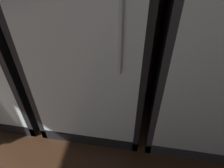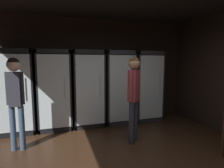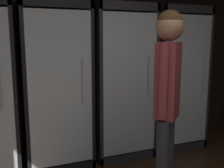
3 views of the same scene
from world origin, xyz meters
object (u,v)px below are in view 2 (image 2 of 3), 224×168
at_px(cooler_left, 55,91).
at_px(shopper_near, 15,92).
at_px(shopper_far, 134,90).
at_px(cooler_right, 118,88).
at_px(cooler_far_right, 146,87).
at_px(cooler_center, 88,89).
at_px(cooler_far_left, 17,92).

bearing_deg(cooler_left, shopper_near, -123.74).
height_order(shopper_near, shopper_far, shopper_far).
distance_m(cooler_right, cooler_far_right, 0.83).
distance_m(cooler_center, shopper_near, 1.81).
bearing_deg(cooler_left, cooler_right, 0.05).
height_order(cooler_far_left, cooler_left, same).
relative_size(cooler_center, cooler_right, 1.00).
relative_size(cooler_far_left, shopper_far, 1.11).
bearing_deg(cooler_right, cooler_left, -179.95).
bearing_deg(cooler_center, cooler_far_left, 179.99).
distance_m(cooler_center, shopper_far, 1.48).
bearing_deg(cooler_left, cooler_far_left, 179.99).
distance_m(cooler_far_right, shopper_near, 3.31).
bearing_deg(cooler_far_left, cooler_left, -0.01).
distance_m(cooler_left, shopper_near, 1.21).
bearing_deg(cooler_left, cooler_far_right, 0.02).
height_order(cooler_far_left, cooler_far_right, same).
xyz_separation_m(cooler_left, cooler_right, (1.66, 0.00, -0.01)).
bearing_deg(cooler_right, cooler_far_left, -179.97).
bearing_deg(shopper_far, cooler_right, 85.00).
xyz_separation_m(cooler_left, shopper_far, (1.54, -1.29, 0.14)).
distance_m(cooler_far_left, cooler_right, 2.49).
distance_m(cooler_far_left, shopper_near, 1.02).
distance_m(cooler_far_left, shopper_far, 2.71).
bearing_deg(shopper_near, cooler_far_left, 99.20).
relative_size(cooler_far_right, shopper_near, 1.12).
height_order(cooler_center, cooler_right, same).
distance_m(cooler_center, cooler_far_right, 1.66).
bearing_deg(cooler_far_right, cooler_right, 179.95).
height_order(cooler_left, shopper_near, cooler_left).
xyz_separation_m(cooler_left, shopper_near, (-0.67, -1.00, 0.15)).
bearing_deg(cooler_far_right, shopper_near, -162.41).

